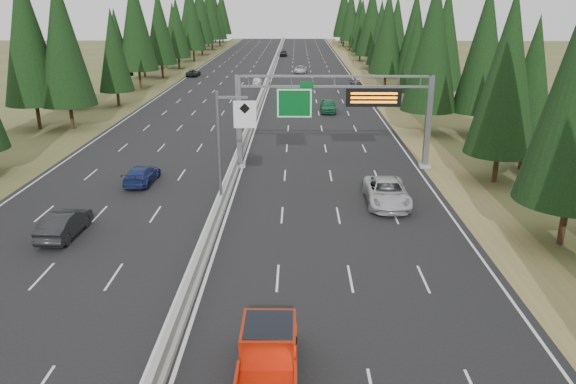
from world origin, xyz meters
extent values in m
cube|color=black|center=(0.00, 80.00, 0.04)|extent=(32.00, 260.00, 0.08)
cube|color=olive|center=(17.80, 80.00, 0.03)|extent=(3.60, 260.00, 0.06)
cube|color=#494F25|center=(-17.80, 80.00, 0.03)|extent=(3.60, 260.00, 0.06)
cube|color=gray|center=(0.00, 80.00, 0.23)|extent=(0.70, 260.00, 0.30)
cube|color=gray|center=(0.00, 80.00, 0.63)|extent=(0.30, 260.00, 0.60)
cube|color=slate|center=(0.35, 35.00, 3.98)|extent=(0.45, 0.45, 7.80)
cube|color=gray|center=(0.35, 35.00, 0.23)|extent=(0.90, 0.90, 0.30)
cube|color=slate|center=(16.20, 35.00, 3.98)|extent=(0.45, 0.45, 7.80)
cube|color=gray|center=(16.20, 35.00, 0.23)|extent=(0.90, 0.90, 0.30)
cube|color=slate|center=(8.28, 35.00, 7.80)|extent=(15.85, 0.35, 0.16)
cube|color=slate|center=(8.28, 35.00, 6.96)|extent=(15.85, 0.35, 0.16)
cube|color=#054C19|center=(5.00, 34.75, 5.63)|extent=(3.00, 0.10, 2.50)
cube|color=silver|center=(5.00, 34.69, 5.63)|extent=(2.85, 0.02, 2.35)
cube|color=#054C19|center=(6.00, 34.75, 7.13)|extent=(1.10, 0.10, 0.45)
cube|color=black|center=(11.50, 34.70, 6.13)|extent=(4.50, 0.40, 1.50)
cube|color=orange|center=(11.50, 34.48, 6.48)|extent=(3.80, 0.02, 0.18)
cube|color=orange|center=(11.50, 34.48, 6.13)|extent=(3.80, 0.02, 0.18)
cube|color=orange|center=(11.50, 34.48, 5.78)|extent=(3.80, 0.02, 0.18)
cylinder|color=slate|center=(0.00, 25.00, 4.08)|extent=(0.20, 0.20, 8.00)
cube|color=gray|center=(0.00, 25.00, 0.18)|extent=(0.50, 0.50, 0.20)
cube|color=slate|center=(1.00, 25.00, 7.68)|extent=(2.00, 0.15, 0.15)
cube|color=silver|center=(1.80, 24.88, 6.58)|extent=(1.50, 0.06, 1.80)
cylinder|color=black|center=(20.80, 19.21, 1.37)|extent=(0.40, 0.40, 2.73)
cylinder|color=black|center=(20.91, 31.28, 1.18)|extent=(0.40, 0.40, 2.35)
cone|color=black|center=(20.91, 31.28, 8.53)|extent=(5.30, 5.30, 12.36)
cylinder|color=black|center=(24.32, 34.88, 1.02)|extent=(0.40, 0.40, 2.03)
cone|color=black|center=(24.32, 34.88, 7.37)|extent=(4.57, 4.57, 10.67)
cylinder|color=black|center=(19.18, 48.25, 1.29)|extent=(0.40, 0.40, 2.59)
cone|color=black|center=(19.18, 48.25, 9.38)|extent=(5.82, 5.82, 13.59)
cylinder|color=black|center=(24.39, 47.92, 1.25)|extent=(0.40, 0.40, 2.50)
cone|color=black|center=(24.39, 47.92, 9.06)|extent=(5.63, 5.63, 13.13)
cylinder|color=black|center=(20.87, 64.76, 1.03)|extent=(0.40, 0.40, 2.05)
cone|color=black|center=(20.87, 64.76, 7.44)|extent=(4.62, 4.62, 10.78)
cylinder|color=black|center=(24.56, 64.50, 1.25)|extent=(0.40, 0.40, 2.49)
cone|color=black|center=(24.56, 64.50, 9.04)|extent=(5.61, 5.61, 13.09)
cylinder|color=black|center=(19.67, 81.86, 1.25)|extent=(0.40, 0.40, 2.49)
cone|color=black|center=(19.67, 81.86, 9.03)|extent=(5.61, 5.61, 13.08)
cylinder|color=black|center=(23.75, 80.73, 1.24)|extent=(0.40, 0.40, 2.48)
cone|color=black|center=(23.75, 80.73, 9.00)|extent=(5.59, 5.59, 13.04)
cylinder|color=black|center=(20.77, 97.12, 1.12)|extent=(0.40, 0.40, 2.24)
cone|color=black|center=(20.77, 97.12, 8.12)|extent=(5.04, 5.04, 11.76)
cylinder|color=black|center=(23.49, 96.12, 1.18)|extent=(0.40, 0.40, 2.36)
cone|color=black|center=(23.49, 96.12, 8.55)|extent=(5.30, 5.30, 12.38)
cylinder|color=black|center=(20.67, 110.40, 1.37)|extent=(0.40, 0.40, 2.74)
cone|color=black|center=(20.67, 110.40, 9.95)|extent=(6.17, 6.17, 14.41)
cylinder|color=black|center=(23.62, 111.59, 0.96)|extent=(0.40, 0.40, 1.92)
cone|color=black|center=(23.62, 111.59, 6.97)|extent=(4.33, 4.33, 10.09)
cylinder|color=black|center=(20.34, 127.33, 0.99)|extent=(0.40, 0.40, 1.97)
cone|color=black|center=(20.34, 127.33, 7.14)|extent=(4.43, 4.43, 10.35)
cylinder|color=black|center=(23.98, 125.32, 0.91)|extent=(0.40, 0.40, 1.83)
cone|color=black|center=(23.98, 125.32, 6.63)|extent=(4.11, 4.11, 9.60)
cylinder|color=black|center=(20.99, 142.25, 0.93)|extent=(0.40, 0.40, 1.86)
cone|color=black|center=(20.99, 142.25, 6.73)|extent=(4.18, 4.18, 9.75)
cylinder|color=black|center=(24.63, 140.61, 1.05)|extent=(0.40, 0.40, 2.11)
cone|color=black|center=(24.63, 140.61, 7.63)|extent=(4.74, 4.74, 11.05)
cylinder|color=black|center=(20.64, 158.08, 1.36)|extent=(0.40, 0.40, 2.72)
cone|color=black|center=(20.64, 158.08, 9.85)|extent=(6.11, 6.11, 14.26)
cylinder|color=black|center=(23.92, 157.18, 1.16)|extent=(0.40, 0.40, 2.32)
cone|color=black|center=(23.92, 157.18, 8.41)|extent=(5.22, 5.22, 12.18)
cylinder|color=black|center=(19.91, 172.81, 1.47)|extent=(0.40, 0.40, 2.93)
cone|color=black|center=(19.91, 172.81, 10.63)|extent=(6.60, 6.60, 15.39)
cylinder|color=black|center=(24.77, 172.67, 1.25)|extent=(0.40, 0.40, 2.50)
cone|color=black|center=(24.77, 172.67, 9.05)|extent=(5.62, 5.62, 13.10)
cylinder|color=black|center=(20.61, 188.61, 1.38)|extent=(0.40, 0.40, 2.76)
cone|color=black|center=(20.61, 188.61, 9.99)|extent=(6.20, 6.20, 14.47)
cylinder|color=black|center=(23.87, 188.34, 1.27)|extent=(0.40, 0.40, 2.54)
cone|color=black|center=(23.87, 188.34, 9.20)|extent=(5.71, 5.71, 13.32)
cylinder|color=black|center=(-19.99, 50.25, 1.34)|extent=(0.40, 0.40, 2.67)
cone|color=black|center=(-19.99, 50.25, 9.68)|extent=(6.01, 6.01, 14.02)
cylinder|color=black|center=(-23.74, 50.26, 1.40)|extent=(0.40, 0.40, 2.81)
cone|color=black|center=(-23.74, 50.26, 10.18)|extent=(6.32, 6.32, 14.75)
cylinder|color=black|center=(-19.12, 64.54, 1.03)|extent=(0.40, 0.40, 2.06)
cone|color=black|center=(-19.12, 64.54, 7.47)|extent=(4.64, 4.64, 10.82)
cylinder|color=black|center=(-24.01, 62.75, 0.94)|extent=(0.40, 0.40, 1.89)
cone|color=black|center=(-24.01, 62.75, 6.84)|extent=(4.24, 4.24, 9.90)
cylinder|color=black|center=(-20.77, 81.98, 1.44)|extent=(0.40, 0.40, 2.87)
cone|color=black|center=(-20.77, 81.98, 10.41)|extent=(6.46, 6.46, 15.08)
cylinder|color=black|center=(-23.94, 81.41, 1.02)|extent=(0.40, 0.40, 2.03)
cone|color=black|center=(-23.94, 81.41, 7.36)|extent=(4.57, 4.57, 10.66)
cylinder|color=black|center=(-19.92, 94.52, 1.27)|extent=(0.40, 0.40, 2.54)
cone|color=black|center=(-19.92, 94.52, 9.22)|extent=(5.72, 5.72, 13.35)
cylinder|color=black|center=(-23.77, 96.32, 1.06)|extent=(0.40, 0.40, 2.12)
cone|color=black|center=(-23.77, 96.32, 7.67)|extent=(4.76, 4.76, 11.11)
cylinder|color=black|center=(-19.84, 109.54, 1.16)|extent=(0.40, 0.40, 2.32)
cone|color=black|center=(-19.84, 109.54, 8.42)|extent=(5.23, 5.23, 12.20)
cylinder|color=black|center=(-23.12, 112.26, 0.95)|extent=(0.40, 0.40, 1.90)
cone|color=black|center=(-23.12, 112.26, 6.88)|extent=(4.27, 4.27, 9.97)
cylinder|color=black|center=(-19.51, 125.95, 1.33)|extent=(0.40, 0.40, 2.67)
cone|color=black|center=(-19.51, 125.95, 9.67)|extent=(6.00, 6.00, 14.01)
cylinder|color=black|center=(-24.03, 125.68, 1.08)|extent=(0.40, 0.40, 2.17)
cone|color=black|center=(-24.03, 125.68, 7.85)|extent=(4.87, 4.87, 11.37)
cylinder|color=black|center=(-20.11, 141.88, 1.49)|extent=(0.40, 0.40, 2.97)
cone|color=black|center=(-20.11, 141.88, 10.77)|extent=(6.69, 6.69, 15.60)
cylinder|color=black|center=(-23.52, 142.55, 1.35)|extent=(0.40, 0.40, 2.71)
cone|color=black|center=(-23.52, 142.55, 9.82)|extent=(6.09, 6.09, 14.22)
cylinder|color=black|center=(-19.91, 159.12, 1.48)|extent=(0.40, 0.40, 2.96)
cone|color=black|center=(-19.91, 159.12, 10.73)|extent=(6.66, 6.66, 15.54)
cylinder|color=black|center=(-23.57, 159.30, 1.41)|extent=(0.40, 0.40, 2.82)
cone|color=black|center=(-23.57, 159.30, 10.21)|extent=(6.34, 6.34, 14.78)
cylinder|color=black|center=(-19.52, 173.38, 1.08)|extent=(0.40, 0.40, 2.15)
cone|color=black|center=(-19.52, 173.38, 7.81)|extent=(4.85, 4.85, 11.31)
cylinder|color=black|center=(-23.04, 172.19, 1.34)|extent=(0.40, 0.40, 2.67)
cone|color=black|center=(-23.04, 172.19, 9.68)|extent=(6.01, 6.01, 14.02)
cylinder|color=black|center=(-20.59, 189.66, 1.42)|extent=(0.40, 0.40, 2.83)
cone|color=black|center=(-20.59, 189.66, 10.27)|extent=(6.37, 6.37, 14.87)
cylinder|color=black|center=(-23.22, 189.95, 1.43)|extent=(0.40, 0.40, 2.86)
cone|color=black|center=(-23.22, 189.95, 10.37)|extent=(6.44, 6.44, 15.02)
imported|color=#BBBBC0|center=(11.53, 25.77, 0.94)|extent=(2.89, 6.20, 1.72)
cylinder|color=black|center=(3.25, 7.73, 0.51)|extent=(0.32, 0.86, 0.86)
cylinder|color=black|center=(5.09, 7.73, 0.51)|extent=(0.32, 0.86, 0.86)
cube|color=maroon|center=(4.17, 6.00, 0.67)|extent=(2.16, 6.05, 0.32)
cube|color=maroon|center=(4.17, 6.97, 1.43)|extent=(2.05, 2.38, 1.19)
cube|color=black|center=(4.17, 6.97, 1.76)|extent=(1.84, 2.05, 0.59)
imported|color=#166239|center=(9.22, 60.20, 0.90)|extent=(1.96, 4.84, 1.65)
imported|color=#500C0B|center=(14.50, 73.85, 0.78)|extent=(1.58, 4.27, 1.39)
imported|color=black|center=(14.50, 76.66, 0.89)|extent=(2.64, 5.70, 1.61)
imported|color=silver|center=(5.93, 102.02, 0.76)|extent=(2.72, 5.10, 1.36)
imported|color=black|center=(1.65, 137.65, 0.88)|extent=(1.98, 4.75, 1.61)
imported|color=black|center=(-8.81, 19.77, 0.87)|extent=(1.85, 4.88, 1.59)
imported|color=navy|center=(-6.89, 30.26, 0.78)|extent=(2.15, 4.88, 1.40)
imported|color=silver|center=(-1.50, 84.51, 0.76)|extent=(1.68, 4.04, 1.37)
imported|color=black|center=(-14.50, 96.41, 0.72)|extent=(2.33, 4.69, 1.28)
camera|label=1|loc=(5.19, -11.43, 13.59)|focal=35.00mm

